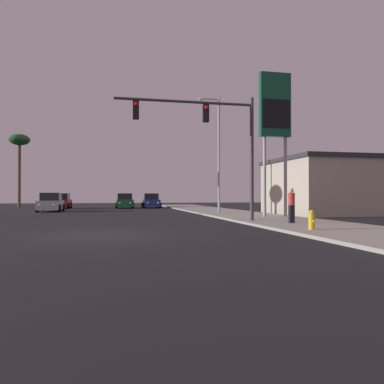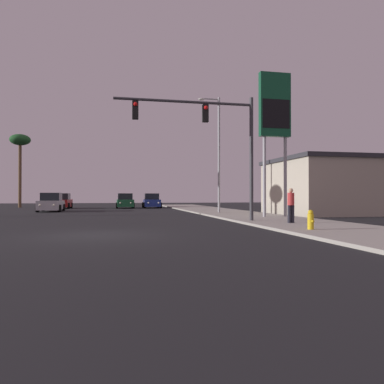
{
  "view_description": "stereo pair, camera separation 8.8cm",
  "coord_description": "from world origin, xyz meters",
  "px_view_note": "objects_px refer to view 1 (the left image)",
  "views": [
    {
      "loc": [
        0.58,
        -13.95,
        1.43
      ],
      "look_at": [
        6.32,
        13.22,
        1.7
      ],
      "focal_mm": 35.0,
      "sensor_mm": 36.0,
      "label": 1
    },
    {
      "loc": [
        0.66,
        -13.97,
        1.43
      ],
      "look_at": [
        6.32,
        13.22,
        1.7
      ],
      "focal_mm": 35.0,
      "sensor_mm": 36.0,
      "label": 2
    }
  ],
  "objects_px": {
    "car_silver": "(51,203)",
    "car_blue": "(151,201)",
    "traffic_light_mast": "(214,132)",
    "street_lamp": "(217,148)",
    "gas_station_sign": "(275,113)",
    "pedestrian_on_sidewalk": "(291,204)",
    "fire_hydrant": "(312,220)",
    "car_green": "(125,201)",
    "palm_tree_far": "(19,144)",
    "car_red": "(61,202)"
  },
  "relations": [
    {
      "from": "car_silver",
      "to": "car_red",
      "type": "distance_m",
      "value": 8.05
    },
    {
      "from": "street_lamp",
      "to": "gas_station_sign",
      "type": "relative_size",
      "value": 1.0
    },
    {
      "from": "car_green",
      "to": "gas_station_sign",
      "type": "height_order",
      "value": "gas_station_sign"
    },
    {
      "from": "fire_hydrant",
      "to": "pedestrian_on_sidewalk",
      "type": "distance_m",
      "value": 3.54
    },
    {
      "from": "car_red",
      "to": "street_lamp",
      "type": "bearing_deg",
      "value": 133.21
    },
    {
      "from": "traffic_light_mast",
      "to": "street_lamp",
      "type": "relative_size",
      "value": 0.81
    },
    {
      "from": "fire_hydrant",
      "to": "car_blue",
      "type": "bearing_deg",
      "value": 95.98
    },
    {
      "from": "street_lamp",
      "to": "car_blue",
      "type": "bearing_deg",
      "value": 103.22
    },
    {
      "from": "car_blue",
      "to": "traffic_light_mast",
      "type": "height_order",
      "value": "traffic_light_mast"
    },
    {
      "from": "car_silver",
      "to": "car_blue",
      "type": "xyz_separation_m",
      "value": [
        9.82,
        8.15,
        0.0
      ]
    },
    {
      "from": "car_green",
      "to": "gas_station_sign",
      "type": "distance_m",
      "value": 23.93
    },
    {
      "from": "car_silver",
      "to": "traffic_light_mast",
      "type": "relative_size",
      "value": 0.59
    },
    {
      "from": "pedestrian_on_sidewalk",
      "to": "palm_tree_far",
      "type": "bearing_deg",
      "value": 121.73
    },
    {
      "from": "traffic_light_mast",
      "to": "fire_hydrant",
      "type": "distance_m",
      "value": 7.31
    },
    {
      "from": "car_green",
      "to": "pedestrian_on_sidewalk",
      "type": "relative_size",
      "value": 2.59
    },
    {
      "from": "palm_tree_far",
      "to": "car_silver",
      "type": "bearing_deg",
      "value": -66.24
    },
    {
      "from": "car_red",
      "to": "street_lamp",
      "type": "height_order",
      "value": "street_lamp"
    },
    {
      "from": "car_silver",
      "to": "street_lamp",
      "type": "xyz_separation_m",
      "value": [
        13.44,
        -7.26,
        4.36
      ]
    },
    {
      "from": "traffic_light_mast",
      "to": "fire_hydrant",
      "type": "height_order",
      "value": "traffic_light_mast"
    },
    {
      "from": "car_green",
      "to": "gas_station_sign",
      "type": "relative_size",
      "value": 0.48
    },
    {
      "from": "car_red",
      "to": "gas_station_sign",
      "type": "distance_m",
      "value": 27.32
    },
    {
      "from": "car_silver",
      "to": "gas_station_sign",
      "type": "bearing_deg",
      "value": 138.63
    },
    {
      "from": "car_blue",
      "to": "pedestrian_on_sidewalk",
      "type": "xyz_separation_m",
      "value": [
        4.05,
        -26.96,
        0.27
      ]
    },
    {
      "from": "car_red",
      "to": "gas_station_sign",
      "type": "height_order",
      "value": "gas_station_sign"
    },
    {
      "from": "car_silver",
      "to": "car_blue",
      "type": "height_order",
      "value": "same"
    },
    {
      "from": "car_silver",
      "to": "palm_tree_far",
      "type": "distance_m",
      "value": 15.32
    },
    {
      "from": "pedestrian_on_sidewalk",
      "to": "traffic_light_mast",
      "type": "bearing_deg",
      "value": 147.99
    },
    {
      "from": "street_lamp",
      "to": "gas_station_sign",
      "type": "height_order",
      "value": "same"
    },
    {
      "from": "car_red",
      "to": "pedestrian_on_sidewalk",
      "type": "relative_size",
      "value": 2.6
    },
    {
      "from": "car_green",
      "to": "fire_hydrant",
      "type": "distance_m",
      "value": 30.74
    },
    {
      "from": "car_silver",
      "to": "gas_station_sign",
      "type": "relative_size",
      "value": 0.48
    },
    {
      "from": "car_red",
      "to": "car_green",
      "type": "bearing_deg",
      "value": -179.66
    },
    {
      "from": "car_silver",
      "to": "traffic_light_mast",
      "type": "distance_m",
      "value": 20.22
    },
    {
      "from": "car_red",
      "to": "fire_hydrant",
      "type": "relative_size",
      "value": 5.7
    },
    {
      "from": "car_silver",
      "to": "car_blue",
      "type": "relative_size",
      "value": 0.99
    },
    {
      "from": "car_blue",
      "to": "car_red",
      "type": "distance_m",
      "value": 9.98
    },
    {
      "from": "traffic_light_mast",
      "to": "street_lamp",
      "type": "bearing_deg",
      "value": 73.27
    },
    {
      "from": "car_green",
      "to": "gas_station_sign",
      "type": "xyz_separation_m",
      "value": [
        8.63,
        -21.54,
        5.86
      ]
    },
    {
      "from": "traffic_light_mast",
      "to": "fire_hydrant",
      "type": "bearing_deg",
      "value": -66.07
    },
    {
      "from": "street_lamp",
      "to": "palm_tree_far",
      "type": "distance_m",
      "value": 27.52
    },
    {
      "from": "car_red",
      "to": "palm_tree_far",
      "type": "bearing_deg",
      "value": -38.37
    },
    {
      "from": "car_red",
      "to": "street_lamp",
      "type": "relative_size",
      "value": 0.48
    },
    {
      "from": "car_green",
      "to": "traffic_light_mast",
      "type": "bearing_deg",
      "value": 98.02
    },
    {
      "from": "street_lamp",
      "to": "car_silver",
      "type": "bearing_deg",
      "value": 151.61
    },
    {
      "from": "car_green",
      "to": "palm_tree_far",
      "type": "xyz_separation_m",
      "value": [
        -12.27,
        4.64,
        6.87
      ]
    },
    {
      "from": "street_lamp",
      "to": "pedestrian_on_sidewalk",
      "type": "height_order",
      "value": "street_lamp"
    },
    {
      "from": "car_green",
      "to": "pedestrian_on_sidewalk",
      "type": "distance_m",
      "value": 27.64
    },
    {
      "from": "car_blue",
      "to": "pedestrian_on_sidewalk",
      "type": "height_order",
      "value": "pedestrian_on_sidewalk"
    },
    {
      "from": "car_silver",
      "to": "car_red",
      "type": "bearing_deg",
      "value": -88.66
    },
    {
      "from": "fire_hydrant",
      "to": "pedestrian_on_sidewalk",
      "type": "relative_size",
      "value": 0.46
    }
  ]
}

